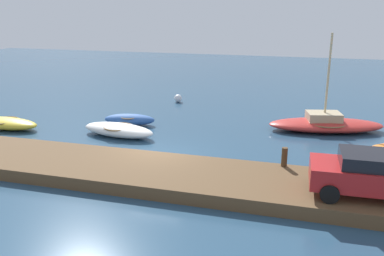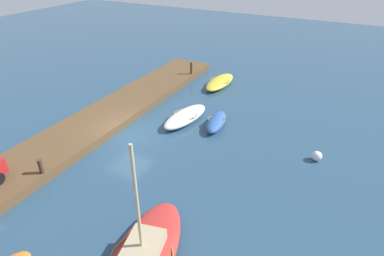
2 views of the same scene
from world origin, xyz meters
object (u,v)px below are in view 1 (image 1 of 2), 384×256
Objects in this scene: rowboat_yellow at (4,123)px; parked_car at (376,174)px; sailboat_red at (326,124)px; rowboat_white at (118,130)px; marker_buoy at (178,98)px; mooring_post_mid_west at (284,157)px; dinghy_blue at (130,119)px.

rowboat_yellow is 19.63m from parked_car.
rowboat_yellow is (-17.70, -4.56, -0.09)m from sailboat_red.
marker_buoy is (0.60, 8.69, -0.07)m from rowboat_white.
rowboat_white is at bearing 154.85° from parked_car.
rowboat_white is 0.65× the size of sailboat_red.
rowboat_white is at bearing -172.31° from sailboat_red.
parked_car is (3.13, -1.96, 0.42)m from mooring_post_mid_west.
rowboat_yellow is 7.57× the size of marker_buoy.
sailboat_red is 1.56× the size of rowboat_yellow.
dinghy_blue is 7.11m from rowboat_yellow.
sailboat_red is 18.28m from rowboat_yellow.
parked_car reaches higher than rowboat_white.
mooring_post_mid_west reaches higher than rowboat_yellow.
sailboat_red is at bearing 15.70° from rowboat_yellow.
mooring_post_mid_west is at bearing -12.46° from rowboat_white.
parked_car is 18.10m from marker_buoy.
dinghy_blue is 14.49m from parked_car.
dinghy_blue is 0.72× the size of rowboat_white.
mooring_post_mid_west is 1.40× the size of marker_buoy.
rowboat_white is 8.71m from marker_buoy.
rowboat_white is at bearing 159.73° from mooring_post_mid_west.
sailboat_red is at bearing 28.58° from rowboat_white.
rowboat_yellow is (-6.92, -0.47, -0.03)m from rowboat_white.
sailboat_red reaches higher than dinghy_blue.
marker_buoy is (-11.49, 13.96, -1.05)m from parked_car.
marker_buoy is at bearing 51.84° from rowboat_yellow.
dinghy_blue is 5.53× the size of marker_buoy.
rowboat_yellow reaches higher than marker_buoy.
parked_car is 7.69× the size of marker_buoy.
mooring_post_mid_west reaches higher than rowboat_white.
sailboat_red reaches higher than parked_car.
mooring_post_mid_west is at bearing -55.14° from marker_buoy.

